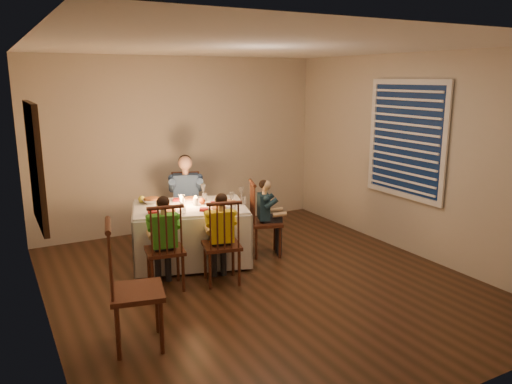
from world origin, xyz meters
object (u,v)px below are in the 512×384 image
dining_table (190,222)px  chair_extra (140,345)px  chair_near_right (222,282)px  child_teal (266,254)px  adult (188,242)px  serving_bowl (152,201)px  chair_near_left (166,288)px  chair_end (266,254)px  chair_adult (188,242)px  child_yellow (222,282)px  child_green (166,288)px

dining_table → chair_extra: size_ratio=1.43×
chair_near_right → child_teal: child_teal is taller
dining_table → chair_extra: bearing=-107.7°
adult → serving_bowl: serving_bowl is taller
chair_near_left → chair_end: same height
dining_table → chair_extra: (-1.15, -1.71, -0.52)m
chair_end → chair_extra: chair_extra is taller
chair_extra → child_teal: size_ratio=1.13×
chair_adult → serving_bowl: size_ratio=4.24×
chair_near_left → child_teal: (1.51, 0.41, 0.00)m
child_teal → chair_extra: bearing=144.0°
child_yellow → adult: bearing=-82.8°
chair_near_right → chair_end: size_ratio=1.00×
chair_near_right → chair_end: same height
chair_extra → child_yellow: chair_extra is taller
adult → child_teal: size_ratio=1.24×
chair_near_left → chair_near_right: 0.63m
dining_table → child_teal: (0.96, -0.24, -0.52)m
serving_bowl → child_yellow: bearing=-68.9°
adult → serving_bowl: (-0.60, -0.36, 0.76)m
dining_table → child_teal: bearing=2.0°
chair_extra → child_yellow: (1.22, 0.92, 0.00)m
adult → chair_extra: bearing=-99.9°
child_yellow → chair_near_right: bearing=-0.0°
dining_table → child_green: bearing=-114.0°
chair_end → chair_extra: 2.57m
chair_end → chair_adult: bearing=56.6°
chair_near_left → child_green: (0.00, 0.00, 0.00)m
dining_table → chair_near_right: (0.07, -0.80, -0.52)m
chair_extra → chair_near_left: bearing=-17.2°
chair_near_right → adult: bearing=-82.8°
child_yellow → child_green: bearing=0.2°
chair_adult → chair_near_right: 1.52m
chair_near_left → chair_end: (1.51, 0.41, 0.00)m
chair_near_left → chair_near_right: (0.62, -0.14, 0.00)m
chair_near_left → chair_end: size_ratio=1.00×
chair_end → serving_bowl: serving_bowl is taller
dining_table → chair_extra: 2.13m
chair_near_left → child_teal: 1.56m
chair_adult → adult: bearing=-84.5°
chair_near_left → child_teal: child_teal is taller
chair_near_right → child_teal: 1.05m
chair_near_right → child_green: size_ratio=0.94×
chair_adult → child_teal: 1.20m
child_yellow → chair_end: bearing=-134.9°
chair_end → chair_near_right: bearing=141.0°
child_green → serving_bowl: serving_bowl is taller
child_yellow → child_teal: bearing=-134.9°
dining_table → adult: size_ratio=1.30×
dining_table → serving_bowl: 0.57m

